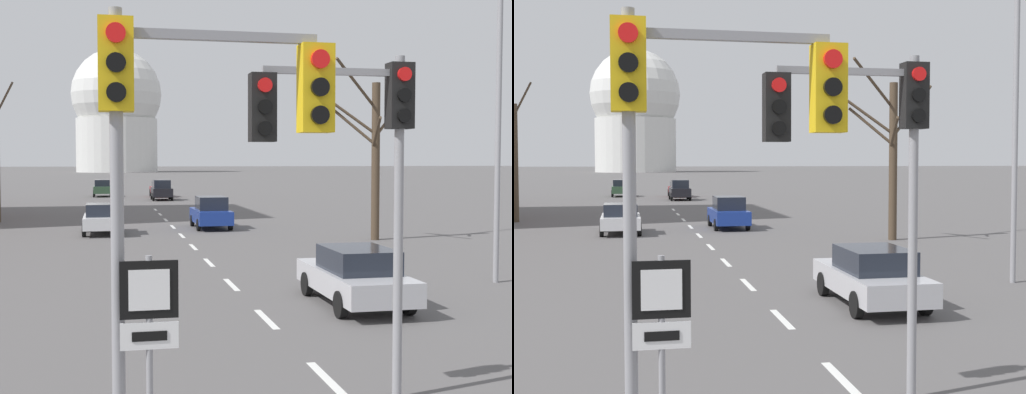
% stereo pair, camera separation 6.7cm
% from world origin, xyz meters
% --- Properties ---
extents(lane_stripe_1, '(0.16, 2.00, 0.01)m').
position_xyz_m(lane_stripe_1, '(0.00, 7.92, 0.00)').
color(lane_stripe_1, silver).
rests_on(lane_stripe_1, ground_plane).
extents(lane_stripe_2, '(0.16, 2.00, 0.01)m').
position_xyz_m(lane_stripe_2, '(0.00, 12.42, 0.00)').
color(lane_stripe_2, silver).
rests_on(lane_stripe_2, ground_plane).
extents(lane_stripe_3, '(0.16, 2.00, 0.01)m').
position_xyz_m(lane_stripe_3, '(0.00, 16.92, 0.00)').
color(lane_stripe_3, silver).
rests_on(lane_stripe_3, ground_plane).
extents(lane_stripe_4, '(0.16, 2.00, 0.01)m').
position_xyz_m(lane_stripe_4, '(0.00, 21.42, 0.00)').
color(lane_stripe_4, silver).
rests_on(lane_stripe_4, ground_plane).
extents(lane_stripe_5, '(0.16, 2.00, 0.01)m').
position_xyz_m(lane_stripe_5, '(0.00, 25.92, 0.00)').
color(lane_stripe_5, silver).
rests_on(lane_stripe_5, ground_plane).
extents(lane_stripe_6, '(0.16, 2.00, 0.01)m').
position_xyz_m(lane_stripe_6, '(0.00, 30.42, 0.00)').
color(lane_stripe_6, silver).
rests_on(lane_stripe_6, ground_plane).
extents(lane_stripe_7, '(0.16, 2.00, 0.01)m').
position_xyz_m(lane_stripe_7, '(0.00, 34.92, 0.00)').
color(lane_stripe_7, silver).
rests_on(lane_stripe_7, ground_plane).
extents(lane_stripe_8, '(0.16, 2.00, 0.01)m').
position_xyz_m(lane_stripe_8, '(0.00, 39.42, 0.00)').
color(lane_stripe_8, silver).
rests_on(lane_stripe_8, ground_plane).
extents(lane_stripe_9, '(0.16, 2.00, 0.01)m').
position_xyz_m(lane_stripe_9, '(0.00, 43.92, 0.00)').
color(lane_stripe_9, silver).
rests_on(lane_stripe_9, ground_plane).
extents(lane_stripe_10, '(0.16, 2.00, 0.01)m').
position_xyz_m(lane_stripe_10, '(0.00, 48.42, 0.00)').
color(lane_stripe_10, silver).
rests_on(lane_stripe_10, ground_plane).
extents(traffic_signal_near_left, '(2.50, 0.34, 5.12)m').
position_xyz_m(traffic_signal_near_left, '(-2.63, 4.57, 3.89)').
color(traffic_signal_near_left, gray).
rests_on(traffic_signal_near_left, ground_plane).
extents(traffic_signal_centre_tall, '(2.42, 0.34, 5.07)m').
position_xyz_m(traffic_signal_centre_tall, '(0.02, 6.85, 3.86)').
color(traffic_signal_centre_tall, gray).
rests_on(traffic_signal_centre_tall, ground_plane).
extents(route_sign_post, '(0.60, 0.08, 2.58)m').
position_xyz_m(route_sign_post, '(-3.06, 4.38, 1.76)').
color(route_sign_post, gray).
rests_on(route_sign_post, ground_plane).
extents(street_lamp_right, '(1.68, 0.36, 8.76)m').
position_xyz_m(street_lamp_right, '(7.33, 15.72, 5.28)').
color(street_lamp_right, gray).
rests_on(street_lamp_right, ground_plane).
extents(sedan_near_left, '(1.82, 4.43, 1.44)m').
position_xyz_m(sedan_near_left, '(2.48, 13.48, 0.73)').
color(sedan_near_left, '#B7B7BC').
rests_on(sedan_near_left, ground_plane).
extents(sedan_near_right, '(1.80, 4.29, 1.67)m').
position_xyz_m(sedan_near_right, '(1.87, 33.73, 0.82)').
color(sedan_near_right, navy).
rests_on(sedan_near_right, ground_plane).
extents(sedan_mid_centre, '(1.79, 3.97, 1.80)m').
position_xyz_m(sedan_mid_centre, '(1.39, 60.60, 0.90)').
color(sedan_mid_centre, black).
rests_on(sedan_mid_centre, ground_plane).
extents(sedan_far_left, '(1.91, 3.98, 1.47)m').
position_xyz_m(sedan_far_left, '(-3.62, 31.98, 0.75)').
color(sedan_far_left, silver).
rests_on(sedan_far_left, ground_plane).
extents(sedan_far_right, '(1.75, 4.01, 1.65)m').
position_xyz_m(sedan_far_right, '(-3.79, 67.98, 0.84)').
color(sedan_far_right, '#2D4C33').
rests_on(sedan_far_right, ground_plane).
extents(sedan_distant_centre, '(1.75, 4.50, 1.50)m').
position_xyz_m(sedan_distant_centre, '(1.64, 66.45, 0.78)').
color(sedan_distant_centre, maroon).
rests_on(sedan_distant_centre, ground_plane).
extents(bare_tree_right_near, '(5.30, 3.51, 7.85)m').
position_xyz_m(bare_tree_right_near, '(8.17, 26.91, 3.96)').
color(bare_tree_right_near, '#473828').
rests_on(bare_tree_right_near, ground_plane).
extents(capitol_dome, '(26.45, 26.45, 37.36)m').
position_xyz_m(capitol_dome, '(0.00, 213.12, 18.20)').
color(capitol_dome, silver).
rests_on(capitol_dome, ground_plane).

